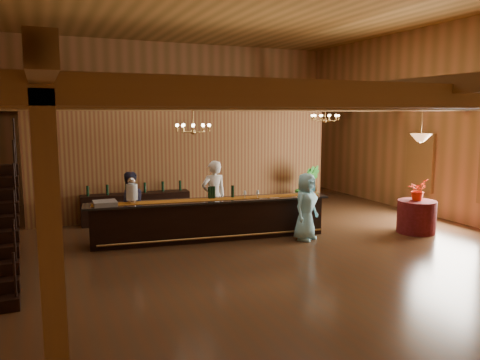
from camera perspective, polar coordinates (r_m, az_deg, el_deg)
name	(u,v)px	position (r m, az deg, el deg)	size (l,w,h in m)	color
floor	(255,242)	(11.12, 1.81, -7.53)	(14.00, 14.00, 0.00)	#402A19
wall_back	(174,120)	(17.30, -8.08, 7.22)	(12.00, 0.10, 5.50)	#A56D42
wall_right	(451,122)	(14.32, 24.33, 6.42)	(0.10, 14.00, 5.50)	#A56D42
beam_grid	(246,103)	(11.17, 0.77, 9.37)	(11.90, 13.90, 0.39)	brown
support_posts	(265,177)	(10.35, 3.02, 0.34)	(9.20, 10.20, 3.20)	brown
partition_wall	(189,163)	(13.87, -6.18, 2.08)	(9.00, 0.18, 3.10)	brown
window_right_back	(420,162)	(15.05, 21.13, 2.05)	(0.12, 1.05, 1.75)	white
backroom_boxes	(178,187)	(15.97, -7.52, -0.84)	(4.10, 0.60, 1.10)	black
tasting_bar	(211,219)	(11.24, -3.60, -4.79)	(5.84, 1.45, 0.98)	black
beverage_dispenser	(132,191)	(10.90, -13.05, -1.30)	(0.26, 0.26, 0.60)	silver
glass_rack_tray	(105,203)	(10.84, -16.15, -2.74)	(0.50, 0.50, 0.10)	gray
raffle_drum	(310,188)	(11.87, 8.56, -0.96)	(0.34, 0.24, 0.30)	#A06B30
bar_bottle_0	(210,193)	(11.22, -3.74, -1.55)	(0.07, 0.07, 0.30)	black
bar_bottle_1	(212,193)	(11.23, -3.45, -1.53)	(0.07, 0.07, 0.30)	black
bar_bottle_2	(214,192)	(11.24, -3.22, -1.52)	(0.07, 0.07, 0.30)	black
bar_bottle_3	(233,192)	(11.36, -0.90, -1.42)	(0.07, 0.07, 0.30)	black
backbar_shelf	(136,208)	(13.27, -12.52, -3.32)	(2.93, 0.46, 0.82)	black
round_table	(416,217)	(12.67, 20.71, -4.20)	(0.95, 0.95, 0.82)	#3F0C07
chandelier_left	(193,128)	(10.73, -5.73, 6.37)	(0.80, 0.80, 0.68)	#A67F42
chandelier_right	(325,117)	(13.95, 10.34, 7.51)	(0.80, 0.80, 0.48)	#A67F42
pendant_lamp	(421,138)	(12.41, 21.18, 4.83)	(0.52, 0.52, 0.90)	#A67F42
bartender	(214,196)	(11.92, -3.22, -1.98)	(0.66, 0.44, 1.82)	white
staff_second	(130,206)	(11.46, -13.32, -3.07)	(0.80, 0.62, 1.64)	#222139
guest	(306,207)	(11.23, 8.04, -3.23)	(0.79, 0.51, 1.61)	#87D6ED
floor_plant	(307,187)	(14.81, 8.20, -0.87)	(0.77, 0.62, 1.41)	#237322
table_flowers	(417,190)	(12.58, 20.82, -1.12)	(0.49, 0.42, 0.54)	red
table_vase	(415,193)	(12.71, 20.61, -1.52)	(0.16, 0.16, 0.33)	#A67F42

